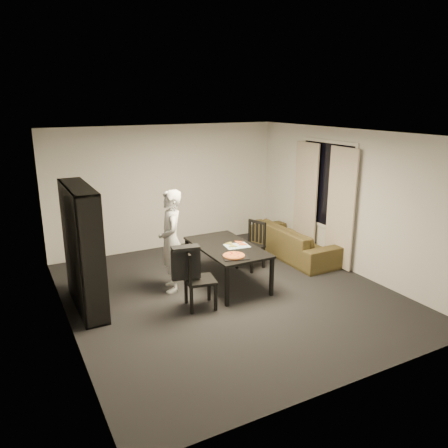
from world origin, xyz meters
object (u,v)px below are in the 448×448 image
baking_tray (235,257)px  person (171,241)px  pepperoni_pizza (234,256)px  bookshelf (83,248)px  chair_left (194,275)px  dining_table (227,249)px  chair_right (253,241)px  sofa (293,241)px

baking_tray → person: bearing=136.2°
baking_tray → pepperoni_pizza: (-0.02, 0.02, 0.02)m
bookshelf → chair_left: bookshelf is taller
dining_table → chair_right: size_ratio=1.83×
bookshelf → chair_right: (3.13, 0.22, -0.44)m
sofa → chair_right: bearing=98.3°
bookshelf → pepperoni_pizza: size_ratio=5.43×
chair_left → pepperoni_pizza: (0.71, 0.06, 0.18)m
dining_table → baking_tray: size_ratio=4.10×
bookshelf → chair_right: size_ratio=2.12×
chair_right → bookshelf: bearing=-105.9°
chair_left → chair_right: 1.98m
chair_left → bookshelf: bearing=71.0°
chair_left → sofa: 2.99m
bookshelf → chair_right: 3.17m
person → pepperoni_pizza: size_ratio=4.88×
chair_right → sofa: size_ratio=0.42×
person → baking_tray: 1.10m
person → pepperoni_pizza: 1.08m
chair_left → sofa: bearing=-56.1°
person → sofa: bearing=112.6°
baking_tray → pepperoni_pizza: pepperoni_pizza is taller
chair_right → person: bearing=-102.1°
dining_table → chair_left: chair_left is taller
chair_right → sofa: (1.06, 0.15, -0.20)m
dining_table → bookshelf: bearing=174.5°
sofa → pepperoni_pizza: bearing=119.2°
chair_right → baking_tray: bearing=-63.7°
chair_right → person: person is taller
chair_right → baking_tray: chair_right is taller
dining_table → pepperoni_pizza: size_ratio=4.69×
bookshelf → baking_tray: bookshelf is taller
chair_left → sofa: (2.74, 1.19, -0.22)m
person → sofa: 2.87m
dining_table → pepperoni_pizza: bearing=-106.3°
chair_left → baking_tray: (0.73, 0.04, 0.16)m
pepperoni_pizza → sofa: pepperoni_pizza is taller
person → sofa: (2.79, 0.39, -0.54)m
person → chair_left: bearing=18.6°
baking_tray → dining_table: bearing=75.7°
baking_tray → sofa: baking_tray is taller
bookshelf → chair_left: size_ratio=2.03×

